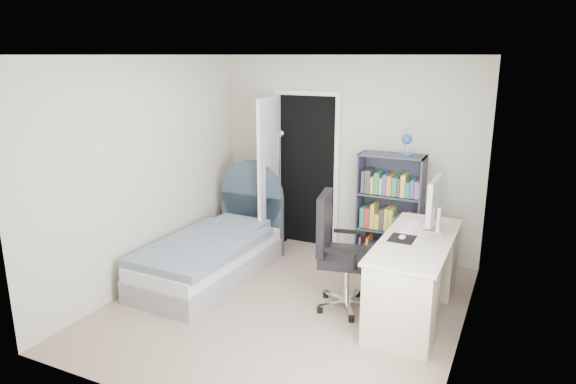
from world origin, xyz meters
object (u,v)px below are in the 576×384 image
at_px(office_chair, 338,246).
at_px(bookcase, 390,215).
at_px(bed, 213,253).
at_px(floor_lamp, 280,197).
at_px(nightstand, 240,211).
at_px(desk, 415,273).

bearing_deg(office_chair, bookcase, 82.24).
xyz_separation_m(bed, floor_lamp, (0.21, 1.33, 0.36)).
bearing_deg(nightstand, bookcase, -1.86).
relative_size(nightstand, floor_lamp, 0.37).
bearing_deg(floor_lamp, desk, -30.96).
bearing_deg(bookcase, floor_lamp, 175.79).
distance_m(nightstand, bookcase, 2.16).
distance_m(bed, office_chair, 1.62).
xyz_separation_m(floor_lamp, office_chair, (1.36, -1.44, 0.02)).
height_order(bed, office_chair, bed).
bearing_deg(floor_lamp, bookcase, -4.21).
height_order(floor_lamp, office_chair, floor_lamp).
xyz_separation_m(bookcase, desk, (0.56, -1.14, -0.19)).
height_order(bed, nightstand, bed).
bearing_deg(bed, nightstand, 107.01).
distance_m(desk, office_chair, 0.79).
relative_size(nightstand, office_chair, 0.48).
bearing_deg(bed, desk, 1.90).
xyz_separation_m(bookcase, office_chair, (-0.18, -1.33, 0.03)).
relative_size(bed, desk, 1.23).
height_order(floor_lamp, bookcase, bookcase).
bearing_deg(desk, bookcase, 115.93).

